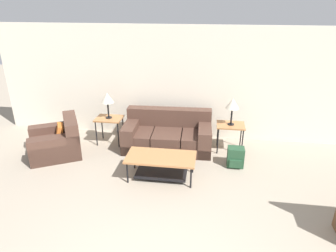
{
  "coord_description": "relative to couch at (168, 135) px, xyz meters",
  "views": [
    {
      "loc": [
        0.49,
        -1.93,
        3.1
      ],
      "look_at": [
        -0.28,
        3.41,
        0.8
      ],
      "focal_mm": 32.0,
      "sensor_mm": 36.0,
      "label": 1
    }
  ],
  "objects": [
    {
      "name": "couch",
      "position": [
        0.0,
        0.0,
        0.0
      ],
      "size": [
        1.94,
        1.04,
        0.82
      ],
      "color": "#4C3328",
      "rests_on": "ground_plane"
    },
    {
      "name": "table_lamp_left",
      "position": [
        -1.36,
        0.05,
        0.79
      ],
      "size": [
        0.29,
        0.29,
        0.59
      ],
      "color": "black",
      "rests_on": "side_table_left"
    },
    {
      "name": "backpack",
      "position": [
        1.45,
        -0.63,
        -0.09
      ],
      "size": [
        0.32,
        0.31,
        0.4
      ],
      "color": "#23472D",
      "rests_on": "ground_plane"
    },
    {
      "name": "wall_back",
      "position": [
        0.38,
        0.7,
        1.01
      ],
      "size": [
        9.14,
        0.06,
        2.6
      ],
      "color": "silver",
      "rests_on": "ground_plane"
    },
    {
      "name": "armchair",
      "position": [
        -2.29,
        -0.66,
        -0.01
      ],
      "size": [
        1.33,
        1.31,
        0.8
      ],
      "color": "#4C3328",
      "rests_on": "ground_plane"
    },
    {
      "name": "side_table_right",
      "position": [
        1.36,
        0.05,
        0.26
      ],
      "size": [
        0.59,
        0.47,
        0.62
      ],
      "color": "#A87042",
      "rests_on": "ground_plane"
    },
    {
      "name": "coffee_table",
      "position": [
        0.06,
        -1.26,
        0.04
      ],
      "size": [
        1.27,
        0.63,
        0.45
      ],
      "color": "#A87042",
      "rests_on": "ground_plane"
    },
    {
      "name": "side_table_left",
      "position": [
        -1.36,
        0.05,
        0.26
      ],
      "size": [
        0.59,
        0.47,
        0.62
      ],
      "color": "#A87042",
      "rests_on": "ground_plane"
    },
    {
      "name": "table_lamp_right",
      "position": [
        1.36,
        0.05,
        0.79
      ],
      "size": [
        0.29,
        0.29,
        0.59
      ],
      "color": "black",
      "rests_on": "side_table_right"
    }
  ]
}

